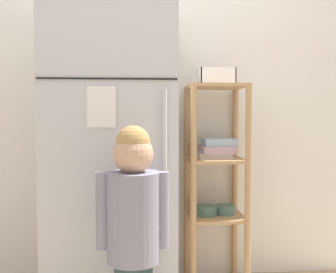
% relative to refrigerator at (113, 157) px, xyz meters
% --- Properties ---
extents(kitchen_wall_back, '(2.66, 0.03, 2.11)m').
position_rel_refrigerator_xyz_m(kitchen_wall_back, '(0.25, 0.33, 0.25)').
color(kitchen_wall_back, silver).
rests_on(kitchen_wall_back, ground).
extents(refrigerator, '(0.68, 0.64, 1.61)m').
position_rel_refrigerator_xyz_m(refrigerator, '(0.00, 0.00, 0.00)').
color(refrigerator, silver).
rests_on(refrigerator, ground).
extents(child_standing, '(0.32, 0.24, 0.99)m').
position_rel_refrigerator_xyz_m(child_standing, '(0.12, -0.52, -0.20)').
color(child_standing, '#2E4446').
rests_on(child_standing, ground).
extents(pantry_shelf_unit, '(0.35, 0.35, 1.22)m').
position_rel_refrigerator_xyz_m(pantry_shelf_unit, '(0.61, 0.13, -0.10)').
color(pantry_shelf_unit, tan).
rests_on(pantry_shelf_unit, ground).
extents(fruit_bin, '(0.21, 0.16, 0.10)m').
position_rel_refrigerator_xyz_m(fruit_bin, '(0.61, 0.13, 0.45)').
color(fruit_bin, white).
rests_on(fruit_bin, pantry_shelf_unit).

